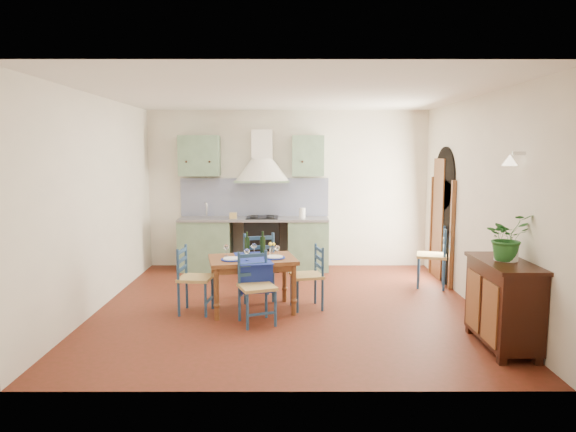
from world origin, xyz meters
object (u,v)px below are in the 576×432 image
object	(u,v)px
chair_near	(256,287)
potted_plant	(507,237)
dining_table	(253,264)
sideboard	(503,301)

from	to	relation	value
chair_near	potted_plant	size ratio (longest dim) A/B	1.75
dining_table	potted_plant	bearing A→B (deg)	-24.48
chair_near	potted_plant	world-z (taller)	potted_plant
dining_table	chair_near	distance (m)	0.53
dining_table	potted_plant	xyz separation A→B (m)	(2.74, -1.25, 0.56)
sideboard	dining_table	bearing A→B (deg)	154.64
dining_table	potted_plant	world-z (taller)	potted_plant
potted_plant	dining_table	bearing A→B (deg)	155.52
sideboard	potted_plant	bearing A→B (deg)	58.19
chair_near	sideboard	xyz separation A→B (m)	(2.65, -0.79, 0.06)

